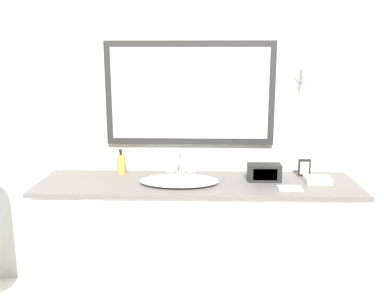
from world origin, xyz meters
The scene contains 8 objects.
wall_back centered at (0.00, 0.62, 1.28)m, with size 8.00×0.18×2.55m.
vanity_counter centered at (0.00, 0.30, 0.46)m, with size 2.17×0.60×0.91m.
sink_basin centered at (-0.12, 0.27, 0.93)m, with size 0.54×0.38×0.20m.
soap_bottle centered at (-0.56, 0.49, 0.99)m, with size 0.06×0.06×0.19m.
appliance_box centered at (0.46, 0.34, 0.97)m, with size 0.23×0.11×0.12m.
picture_frame centered at (0.76, 0.47, 0.97)m, with size 0.09×0.01×0.13m.
hand_towel_near_sink centered at (0.82, 0.32, 0.93)m, with size 0.17×0.14×0.04m.
metal_tray centered at (0.60, 0.16, 0.91)m, with size 0.15×0.11×0.01m.
Camera 1 is at (0.06, -2.51, 1.74)m, focal length 40.00 mm.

